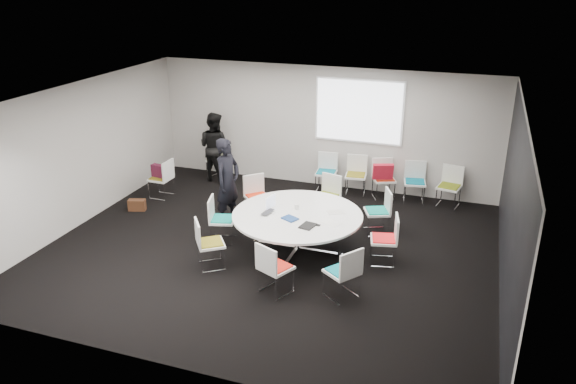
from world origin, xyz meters
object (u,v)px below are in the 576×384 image
(person_main, at_px, (228,182))
(brown_bag, at_px, (137,205))
(chair_ring_a, at_px, (384,248))
(chair_back_e, at_px, (448,194))
(chair_back_d, at_px, (414,189))
(chair_ring_d, at_px, (258,205))
(chair_person_back, at_px, (219,167))
(chair_ring_h, at_px, (342,282))
(chair_back_b, at_px, (356,182))
(maroon_bag, at_px, (160,171))
(chair_ring_b, at_px, (377,220))
(cup, at_px, (296,207))
(chair_ring_e, at_px, (222,228))
(laptop, at_px, (270,213))
(chair_back_c, at_px, (383,186))
(chair_ring_c, at_px, (327,204))
(chair_back_a, at_px, (326,180))
(chair_ring_f, at_px, (210,252))
(conference_table, at_px, (297,223))
(chair_spare_left, at_px, (162,186))
(chair_ring_g, at_px, (275,277))
(person_back, at_px, (215,147))

(person_main, distance_m, brown_bag, 2.25)
(chair_ring_a, height_order, brown_bag, chair_ring_a)
(chair_back_e, bearing_deg, chair_back_d, 8.48)
(chair_ring_a, relative_size, chair_ring_d, 1.00)
(chair_ring_d, bearing_deg, chair_person_back, -90.83)
(chair_ring_h, xyz_separation_m, chair_back_b, (-0.77, 4.32, 0.00))
(maroon_bag, bearing_deg, chair_ring_b, -2.67)
(cup, bearing_deg, chair_ring_e, -166.93)
(chair_person_back, height_order, brown_bag, chair_person_back)
(chair_ring_e, bearing_deg, chair_back_d, 119.74)
(chair_ring_d, bearing_deg, laptop, 76.60)
(chair_person_back, bearing_deg, chair_ring_b, 176.58)
(chair_back_c, height_order, chair_person_back, same)
(brown_bag, bearing_deg, chair_ring_c, 14.52)
(chair_ring_d, bearing_deg, chair_back_b, -174.23)
(chair_ring_d, relative_size, chair_back_a, 1.00)
(chair_ring_e, bearing_deg, chair_ring_f, -2.16)
(chair_ring_e, xyz_separation_m, chair_ring_h, (2.60, -1.14, 0.00))
(conference_table, distance_m, chair_ring_e, 1.48)
(person_main, xyz_separation_m, maroon_bag, (-2.01, 0.75, -0.26))
(chair_back_d, bearing_deg, person_main, 25.01)
(chair_ring_d, xyz_separation_m, chair_back_c, (2.26, 1.90, 0.00))
(cup, bearing_deg, maroon_bag, 161.00)
(chair_ring_d, bearing_deg, chair_ring_h, 90.69)
(chair_ring_d, xyz_separation_m, cup, (1.15, -0.93, 0.50))
(chair_back_c, bearing_deg, chair_ring_e, 26.99)
(chair_ring_f, bearing_deg, chair_person_back, 167.55)
(chair_ring_c, bearing_deg, chair_ring_b, 174.42)
(conference_table, height_order, maroon_bag, maroon_bag)
(chair_ring_h, height_order, laptop, chair_ring_h)
(chair_back_b, bearing_deg, chair_back_e, 171.94)
(chair_ring_b, height_order, cup, chair_ring_b)
(chair_ring_c, relative_size, person_main, 0.50)
(chair_ring_h, relative_size, chair_back_c, 1.00)
(person_main, bearing_deg, chair_back_b, -29.59)
(conference_table, distance_m, chair_person_back, 4.28)
(cup, height_order, brown_bag, cup)
(conference_table, bearing_deg, cup, 112.50)
(chair_back_e, xyz_separation_m, chair_spare_left, (-6.11, -1.58, 0.00))
(chair_back_b, relative_size, chair_back_d, 1.00)
(chair_back_c, xyz_separation_m, laptop, (-1.50, -3.18, 0.47))
(chair_ring_d, relative_size, chair_back_d, 1.00)
(conference_table, relative_size, chair_back_c, 2.65)
(chair_ring_f, distance_m, laptop, 1.27)
(conference_table, height_order, chair_ring_g, chair_ring_g)
(chair_ring_h, xyz_separation_m, person_back, (-4.18, 4.11, 0.56))
(chair_ring_d, xyz_separation_m, chair_back_e, (3.67, 1.90, 0.00))
(chair_ring_d, distance_m, cup, 1.56)
(chair_ring_d, bearing_deg, chair_ring_g, 73.16)
(brown_bag, bearing_deg, maroon_bag, 82.49)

